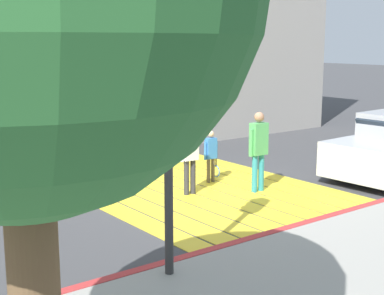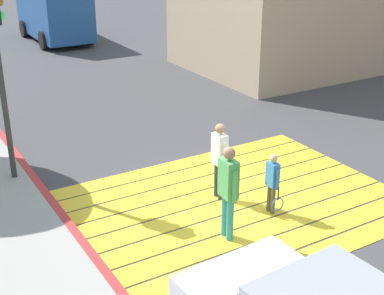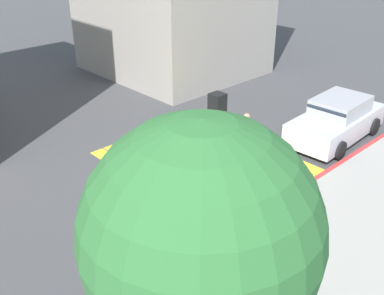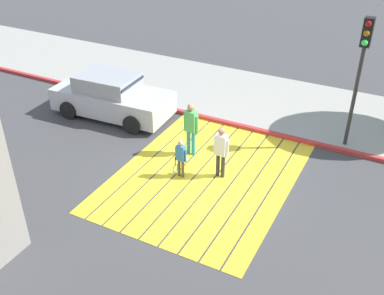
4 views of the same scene
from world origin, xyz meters
name	(u,v)px [view 2 (image 2 of 4)]	position (x,y,z in m)	size (l,w,h in m)	color
ground_plane	(237,203)	(0.00, 0.00, 0.00)	(120.00, 120.00, 0.00)	#424244
crosswalk_stripes	(237,203)	(0.00, 0.00, 0.01)	(6.40, 4.90, 0.01)	yellow
curb_painted	(84,246)	(-3.25, 0.00, 0.07)	(0.16, 40.00, 0.13)	#BC3333
van_down_street	(54,13)	(1.93, 17.40, 1.28)	(2.39, 5.22, 2.35)	#1E4C8C
pedestrian_adult_lead	(228,186)	(-0.91, -0.96, 1.03)	(0.25, 0.51, 1.76)	teal
pedestrian_adult_trailing	(219,156)	(-0.20, 0.38, 0.94)	(0.22, 0.48, 1.62)	#333338
pedestrian_child_with_racket	(273,181)	(0.34, -0.65, 0.69)	(0.28, 0.39, 1.23)	brown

